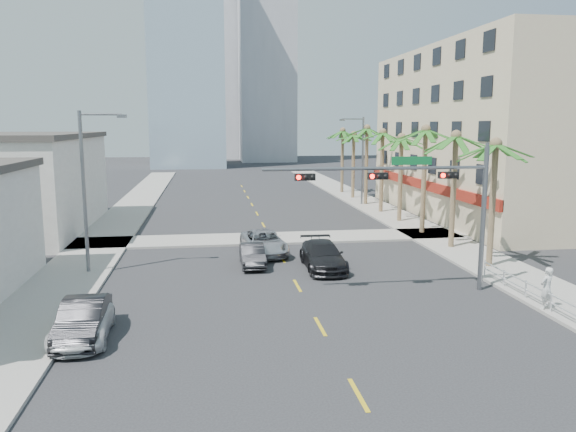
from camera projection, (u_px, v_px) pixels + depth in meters
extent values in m
plane|color=#262628|center=(343.00, 368.00, 19.28)|extent=(260.00, 260.00, 0.00)
cube|color=gray|center=(439.00, 239.00, 40.48)|extent=(4.00, 120.00, 0.15)
cube|color=gray|center=(95.00, 249.00, 37.14)|extent=(4.00, 120.00, 0.15)
cube|color=gray|center=(271.00, 238.00, 40.77)|extent=(80.00, 4.00, 0.15)
cube|color=beige|center=(504.00, 133.00, 50.45)|extent=(15.00, 28.00, 15.00)
cube|color=maroon|center=(421.00, 184.00, 50.12)|extent=(0.30, 28.00, 0.80)
cube|color=beige|center=(12.00, 185.00, 43.34)|extent=(11.00, 18.00, 7.20)
cube|color=#99B2C6|center=(186.00, 41.00, 107.10)|extent=(14.00, 14.00, 48.00)
cube|color=#ADADB2|center=(267.00, 24.00, 123.16)|extent=(12.00, 12.00, 60.00)
cube|color=#ADADB2|center=(212.00, 72.00, 137.60)|extent=(16.00, 16.00, 42.00)
cylinder|color=slate|center=(483.00, 220.00, 27.77)|extent=(0.24, 0.24, 7.20)
cylinder|color=slate|center=(377.00, 168.00, 26.59)|extent=(11.00, 0.16, 0.16)
cube|color=#0C662D|center=(412.00, 161.00, 26.77)|extent=(2.00, 0.05, 0.40)
cube|color=black|center=(448.00, 175.00, 26.98)|extent=(0.95, 0.28, 0.32)
sphere|color=#FF0C05|center=(443.00, 175.00, 26.78)|extent=(0.22, 0.22, 0.22)
cube|color=black|center=(378.00, 176.00, 26.50)|extent=(0.95, 0.28, 0.32)
sphere|color=#FF0C05|center=(372.00, 176.00, 26.30)|extent=(0.22, 0.22, 0.22)
cube|color=black|center=(305.00, 177.00, 26.01)|extent=(0.95, 0.28, 0.32)
sphere|color=#FF0C05|center=(299.00, 177.00, 25.81)|extent=(0.22, 0.22, 0.22)
cylinder|color=brown|center=(492.00, 207.00, 32.04)|extent=(0.36, 0.36, 7.20)
cylinder|color=brown|center=(453.00, 193.00, 37.09)|extent=(0.36, 0.36, 7.56)
cylinder|color=brown|center=(424.00, 182.00, 42.15)|extent=(0.36, 0.36, 7.92)
cylinder|color=brown|center=(400.00, 180.00, 47.28)|extent=(0.36, 0.36, 7.20)
cylinder|color=brown|center=(382.00, 173.00, 52.33)|extent=(0.36, 0.36, 7.56)
cylinder|color=brown|center=(366.00, 167.00, 57.39)|extent=(0.36, 0.36, 7.92)
cylinder|color=brown|center=(353.00, 167.00, 62.52)|extent=(0.36, 0.36, 7.20)
cylinder|color=brown|center=(342.00, 162.00, 67.58)|extent=(0.36, 0.36, 7.56)
cylinder|color=slate|center=(84.00, 194.00, 30.67)|extent=(0.20, 0.20, 9.00)
cylinder|color=slate|center=(101.00, 114.00, 30.13)|extent=(2.20, 0.12, 0.12)
cube|color=slate|center=(122.00, 116.00, 30.30)|extent=(0.50, 0.25, 0.18)
cylinder|color=slate|center=(363.00, 162.00, 57.24)|extent=(0.20, 0.20, 9.00)
cylinder|color=slate|center=(353.00, 119.00, 56.40)|extent=(2.20, 0.12, 0.12)
cube|color=slate|center=(342.00, 120.00, 56.26)|extent=(0.50, 0.25, 0.18)
cylinder|color=silver|center=(526.00, 290.00, 26.49)|extent=(0.08, 8.00, 0.08)
cylinder|color=silver|center=(526.00, 282.00, 26.44)|extent=(0.08, 8.00, 0.08)
cylinder|color=silver|center=(551.00, 304.00, 24.55)|extent=(0.08, 0.08, 1.00)
cylinder|color=silver|center=(526.00, 291.00, 26.50)|extent=(0.08, 0.08, 1.00)
cylinder|color=silver|center=(504.00, 279.00, 28.45)|extent=(0.08, 0.08, 1.00)
cylinder|color=silver|center=(485.00, 269.00, 30.41)|extent=(0.08, 0.08, 1.00)
imported|color=black|center=(83.00, 320.00, 21.81)|extent=(1.73, 4.67, 1.52)
imported|color=silver|center=(82.00, 325.00, 21.59)|extent=(2.23, 4.51, 1.23)
imported|color=black|center=(252.00, 255.00, 33.04)|extent=(1.38, 3.92, 1.29)
imported|color=#B8B9BD|center=(264.00, 243.00, 36.08)|extent=(2.97, 5.59, 1.50)
imported|color=black|center=(323.00, 256.00, 32.36)|extent=(2.24, 5.38, 1.55)
imported|color=silver|center=(547.00, 288.00, 24.84)|extent=(0.81, 0.67, 1.90)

